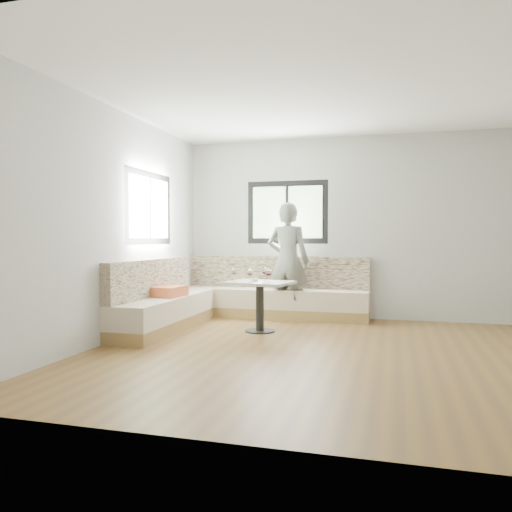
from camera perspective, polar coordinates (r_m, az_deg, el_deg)
The scene contains 9 objects.
room at distance 5.45m, azimuth 6.82°, elevation 3.89°, with size 5.01×5.01×2.81m.
banquette at distance 7.36m, azimuth -3.15°, elevation -5.00°, with size 2.90×2.80×0.95m.
table at distance 6.60m, azimuth 0.44°, elevation -4.37°, with size 0.91×0.77×0.67m.
person at distance 7.58m, azimuth 3.68°, elevation -0.59°, with size 0.65×0.43×1.78m, color slate.
olive_ramekin at distance 6.59m, azimuth -0.16°, elevation -2.75°, with size 0.09×0.09×0.04m.
wine_glass_a at distance 6.58m, azimuth -2.54°, elevation -1.79°, with size 0.08×0.08×0.19m.
wine_glass_b at distance 6.40m, azimuth -0.71°, elevation -1.90°, with size 0.08×0.08×0.19m.
wine_glass_c at distance 6.40m, azimuth 1.47°, elevation -1.89°, with size 0.08×0.08×0.19m.
wine_glass_d at distance 6.67m, azimuth 1.01°, elevation -1.73°, with size 0.08×0.08×0.19m.
Camera 1 is at (0.74, -5.30, 1.23)m, focal length 35.00 mm.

